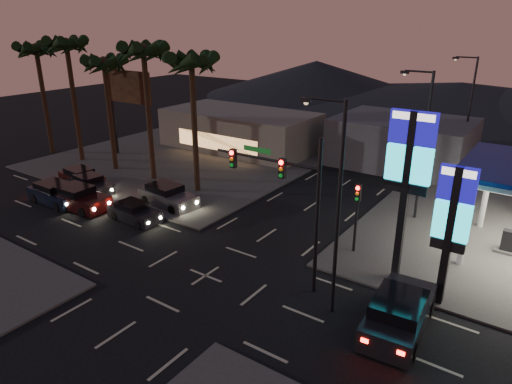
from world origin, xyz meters
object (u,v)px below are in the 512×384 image
Objects in this scene: pylon_sign_short at (452,216)px; car_lane_b_front at (168,196)px; car_lane_a_mid at (78,198)px; car_lane_a_rear at (55,194)px; car_lane_b_rear at (81,178)px; traffic_signal_mast at (286,188)px; pylon_sign_tall at (409,164)px; car_lane_b_mid at (90,185)px; car_lane_a_front at (134,212)px; suv_station at (399,313)px.

pylon_sign_short is 1.39× the size of car_lane_b_front.
car_lane_a_rear is (-2.29, -0.35, -0.03)m from car_lane_a_mid.
car_lane_b_rear is (-1.69, 3.44, -0.05)m from car_lane_a_rear.
traffic_signal_mast reaches higher than car_lane_a_mid.
car_lane_a_rear is at bearing -148.93° from car_lane_b_front.
car_lane_a_mid is (-22.34, -3.54, -5.63)m from pylon_sign_tall.
car_lane_a_mid is 2.31m from car_lane_a_rear.
pylon_sign_short reaches higher than car_lane_a_rear.
pylon_sign_short is at bearing 0.03° from car_lane_b_mid.
traffic_signal_mast is (-4.74, -3.51, -1.17)m from pylon_sign_tall.
pylon_sign_tall is at bearing -1.70° from car_lane_b_front.
traffic_signal_mast is at bearing -8.06° from car_lane_b_rear.
car_lane_a_front is 7.33m from car_lane_b_mid.
pylon_sign_short is at bearing 72.01° from suv_station.
pylon_sign_tall is at bearing 158.20° from pylon_sign_short.
suv_station is (25.87, -3.04, 0.17)m from car_lane_b_mid.
car_lane_b_front is 1.13× the size of car_lane_b_mid.
car_lane_b_rear is at bearing 116.13° from car_lane_a_rear.
car_lane_b_rear is (-1.96, 0.56, 0.02)m from car_lane_b_mid.
traffic_signal_mast is at bearing 174.98° from suv_station.
pylon_sign_short is 1.57× the size of car_lane_b_mid.
car_lane_a_rear is at bearing -171.09° from car_lane_a_front.
pylon_sign_short reaches higher than car_lane_a_mid.
traffic_signal_mast is 1.65× the size of car_lane_a_rear.
car_lane_b_front is (-19.82, 1.51, -3.92)m from pylon_sign_short.
traffic_signal_mast is at bearing -143.48° from pylon_sign_tall.
pylon_sign_short is 0.88× the size of traffic_signal_mast.
car_lane_b_rear reaches higher than car_lane_a_front.
car_lane_b_front is at bearing 162.25° from traffic_signal_mast.
car_lane_a_front is 0.91× the size of car_lane_b_mid.
suv_station is at bearing -0.36° from car_lane_a_rear.
traffic_signal_mast is 1.75× the size of car_lane_b_rear.
car_lane_a_mid reaches higher than car_lane_a_rear.
traffic_signal_mast is at bearing -3.55° from car_lane_a_front.
car_lane_a_rear is at bearing -173.91° from pylon_sign_short.
car_lane_a_front is 9.36m from car_lane_b_rear.
car_lane_b_rear is 28.06m from suv_station.
suv_station reaches higher than car_lane_b_front.
car_lane_a_mid reaches higher than car_lane_b_rear.
car_lane_a_rear is 3.83m from car_lane_b_rear.
pylon_sign_short is 1.28× the size of suv_station.
car_lane_b_mid is (-7.05, -1.53, -0.09)m from car_lane_b_front.
suv_station is at bearing -107.99° from pylon_sign_short.
traffic_signal_mast is 13.35m from car_lane_a_front.
car_lane_b_rear is (-3.97, 3.09, -0.09)m from car_lane_a_mid.
traffic_signal_mast is at bearing -7.25° from car_lane_b_mid.
car_lane_a_mid is at bearing -179.90° from traffic_signal_mast.
car_lane_a_mid is 1.15× the size of car_lane_b_mid.
car_lane_a_mid is 1.12× the size of car_lane_b_rear.
car_lane_a_mid is at bearing -170.99° from pylon_sign_tall.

